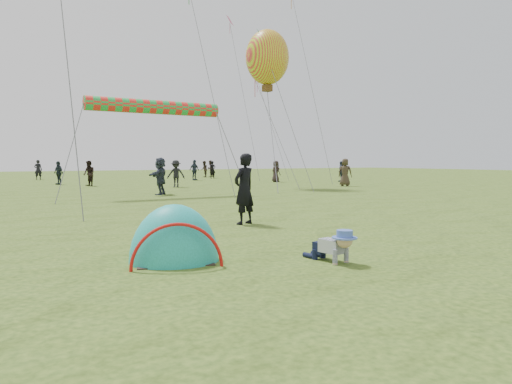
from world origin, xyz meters
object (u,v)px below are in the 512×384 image
crawling_toddler (335,245)px  popup_tent (175,261)px  standing_adult (244,189)px  balloon_kite (267,61)px

crawling_toddler → popup_tent: (-2.22, 1.39, -0.28)m
standing_adult → balloon_kite: (9.28, 13.60, 6.79)m
popup_tent → standing_adult: bearing=62.1°
standing_adult → crawling_toddler: bearing=59.2°
crawling_toddler → balloon_kite: balloon_kite is taller
popup_tent → balloon_kite: (12.41, 16.82, 7.71)m
crawling_toddler → standing_adult: 4.74m
crawling_toddler → standing_adult: standing_adult is taller
standing_adult → balloon_kite: 17.81m
crawling_toddler → balloon_kite: bearing=53.0°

